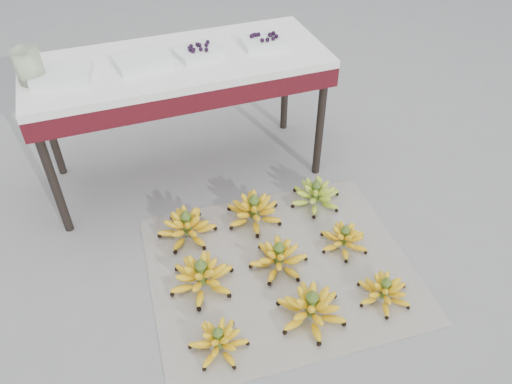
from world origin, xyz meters
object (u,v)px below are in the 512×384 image
object	(u,v)px
tray_far_left	(62,75)
tray_right	(199,52)
bunch_back_right	(316,195)
bunch_front_left	(219,341)
bunch_front_center	(311,308)
bunch_front_right	(384,291)
tray_far_right	(264,41)
tray_left	(142,61)
glass_jar	(29,66)
newspaper_mat	(280,268)
bunch_back_center	(254,211)
bunch_mid_center	(279,257)
bunch_mid_left	(202,276)
bunch_back_left	(187,227)
vendor_table	(179,73)
bunch_mid_right	(344,239)

from	to	relation	value
tray_far_left	tray_right	world-z (taller)	tray_right
bunch_back_right	tray_right	size ratio (longest dim) A/B	1.35
bunch_front_left	bunch_front_center	xyz separation A→B (m)	(0.43, 0.01, 0.01)
bunch_front_center	bunch_front_right	bearing A→B (deg)	-1.46
tray_far_right	tray_left	bearing A→B (deg)	-179.74
tray_left	glass_jar	xyz separation A→B (m)	(-0.51, 0.00, 0.06)
newspaper_mat	bunch_back_right	xyz separation A→B (m)	(0.36, 0.37, 0.06)
newspaper_mat	tray_left	bearing A→B (deg)	114.98
bunch_back_center	tray_far_right	world-z (taller)	tray_far_right
tray_far_left	newspaper_mat	bearing A→B (deg)	-47.43
tray_far_right	bunch_mid_center	bearing A→B (deg)	-105.69
tray_far_left	bunch_mid_left	bearing A→B (deg)	-64.16
bunch_front_left	bunch_mid_center	distance (m)	0.52
bunch_front_center	tray_left	size ratio (longest dim) A/B	1.11
tray_right	tray_left	bearing A→B (deg)	-179.59
bunch_back_left	bunch_back_right	size ratio (longest dim) A/B	1.12
bunch_front_left	bunch_back_left	xyz separation A→B (m)	(0.04, 0.69, 0.01)
bunch_mid_center	tray_far_left	size ratio (longest dim) A/B	1.09
bunch_back_center	glass_jar	distance (m)	1.29
bunch_mid_left	vendor_table	xyz separation A→B (m)	(0.15, 0.86, 0.58)
bunch_back_center	tray_far_right	distance (m)	0.89
bunch_mid_right	bunch_back_left	bearing A→B (deg)	146.26
bunch_back_left	tray_right	size ratio (longest dim) A/B	1.51
bunch_back_center	glass_jar	size ratio (longest dim) A/B	1.98
bunch_mid_left	bunch_back_center	world-z (taller)	bunch_mid_left
bunch_mid_left	bunch_back_right	xyz separation A→B (m)	(0.74, 0.35, -0.01)
bunch_front_center	bunch_back_left	xyz separation A→B (m)	(-0.39, 0.67, -0.00)
bunch_back_left	bunch_front_right	bearing A→B (deg)	-67.03
bunch_front_right	tray_right	xyz separation A→B (m)	(-0.49, 1.21, 0.70)
tray_far_left	tray_far_right	size ratio (longest dim) A/B	1.27
bunch_back_right	tray_left	world-z (taller)	tray_left
bunch_back_center	vendor_table	bearing A→B (deg)	110.88
bunch_mid_right	glass_jar	world-z (taller)	glass_jar
bunch_back_center	tray_far_left	xyz separation A→B (m)	(-0.78, 0.50, 0.69)
bunch_front_left	bunch_back_left	world-z (taller)	bunch_back_left
tray_right	glass_jar	distance (m)	0.80
bunch_mid_right	bunch_back_center	size ratio (longest dim) A/B	0.89
bunch_front_right	tray_far_right	distance (m)	1.40
bunch_front_right	bunch_mid_left	world-z (taller)	bunch_mid_left
bunch_front_left	bunch_mid_right	size ratio (longest dim) A/B	1.16
bunch_mid_center	bunch_back_center	bearing A→B (deg)	100.53
tray_left	glass_jar	size ratio (longest dim) A/B	1.80
bunch_mid_right	vendor_table	size ratio (longest dim) A/B	0.18
bunch_front_center	bunch_back_left	size ratio (longest dim) A/B	0.81
newspaper_mat	vendor_table	xyz separation A→B (m)	(-0.23, 0.88, 0.65)
bunch_front_right	glass_jar	bearing A→B (deg)	145.73
bunch_front_center	bunch_front_right	distance (m)	0.36
newspaper_mat	tray_far_left	xyz separation A→B (m)	(-0.79, 0.86, 0.75)
bunch_front_right	bunch_mid_center	size ratio (longest dim) A/B	0.86
bunch_front_left	bunch_mid_left	distance (m)	0.35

